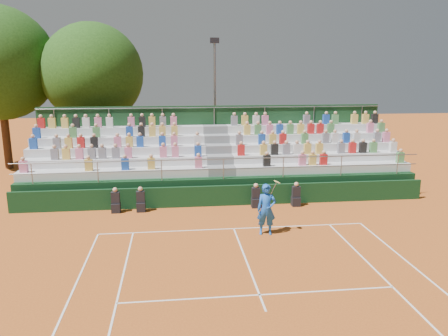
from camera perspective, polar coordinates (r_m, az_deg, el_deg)
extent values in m
plane|color=#B7571E|center=(18.27, 1.28, -7.94)|extent=(90.00, 90.00, 0.00)
cube|color=white|center=(18.27, 1.28, -7.92)|extent=(11.00, 0.06, 0.01)
cube|color=white|center=(15.35, 2.96, -12.10)|extent=(0.06, 6.40, 0.01)
cube|color=white|center=(13.34, 4.66, -16.19)|extent=(8.22, 0.06, 0.01)
cube|color=black|center=(21.12, 0.09, -3.62)|extent=(20.00, 0.15, 1.00)
cube|color=black|center=(20.82, -13.93, -5.06)|extent=(0.40, 0.40, 0.44)
cube|color=black|center=(20.68, -14.00, -3.79)|extent=(0.38, 0.25, 0.55)
sphere|color=tan|center=(20.58, -14.05, -2.78)|extent=(0.22, 0.22, 0.22)
cube|color=black|center=(20.70, -10.78, -5.01)|extent=(0.40, 0.40, 0.44)
cube|color=black|center=(20.56, -10.84, -3.73)|extent=(0.38, 0.25, 0.55)
sphere|color=tan|center=(20.46, -10.88, -2.71)|extent=(0.22, 0.22, 0.22)
cube|color=black|center=(20.99, 4.15, -4.56)|extent=(0.40, 0.40, 0.44)
cube|color=black|center=(20.85, 4.18, -3.30)|extent=(0.38, 0.25, 0.55)
sphere|color=tan|center=(20.75, 4.19, -2.29)|extent=(0.22, 0.22, 0.22)
cube|color=black|center=(21.44, 9.35, -4.33)|extent=(0.40, 0.40, 0.44)
cube|color=black|center=(21.30, 9.39, -3.09)|extent=(0.38, 0.25, 0.55)
sphere|color=tan|center=(21.20, 9.43, -2.11)|extent=(0.22, 0.22, 0.22)
cube|color=black|center=(24.07, -0.77, -1.33)|extent=(20.00, 5.20, 1.20)
cube|color=silver|center=(22.33, -14.11, -0.69)|extent=(9.30, 0.85, 0.42)
cube|color=silver|center=(23.45, 12.77, 0.01)|extent=(9.30, 0.85, 0.42)
cube|color=slate|center=(22.26, -0.34, -0.34)|extent=(1.40, 0.85, 0.42)
cube|color=silver|center=(23.07, -13.91, 0.81)|extent=(9.30, 0.85, 0.42)
cube|color=silver|center=(24.15, 12.16, 1.42)|extent=(9.30, 0.85, 0.42)
cube|color=slate|center=(23.00, -0.57, 1.15)|extent=(1.40, 0.85, 0.42)
cube|color=silver|center=(23.81, -13.71, 2.22)|extent=(9.30, 0.85, 0.42)
cube|color=silver|center=(24.86, 11.58, 2.75)|extent=(9.30, 0.85, 0.42)
cube|color=slate|center=(23.75, -0.79, 2.55)|extent=(1.40, 0.85, 0.42)
cube|color=silver|center=(24.58, -13.53, 3.54)|extent=(9.30, 0.85, 0.42)
cube|color=silver|center=(25.59, 11.04, 4.01)|extent=(9.30, 0.85, 0.42)
cube|color=slate|center=(24.51, -1.00, 3.87)|extent=(1.40, 0.85, 0.42)
cube|color=silver|center=(25.35, -13.36, 4.78)|extent=(9.30, 0.85, 0.42)
cube|color=silver|center=(26.34, 10.52, 5.20)|extent=(9.30, 0.85, 0.42)
cube|color=slate|center=(25.29, -1.19, 5.10)|extent=(1.40, 0.85, 0.42)
cube|color=#163B1E|center=(25.94, -1.29, 3.31)|extent=(20.00, 0.12, 4.40)
cylinder|color=gray|center=(21.24, -0.08, 1.20)|extent=(20.00, 0.05, 0.05)
cylinder|color=gray|center=(25.58, -1.30, 7.92)|extent=(20.00, 0.05, 0.05)
cube|color=pink|center=(23.03, -24.71, 0.16)|extent=(0.36, 0.24, 0.56)
cube|color=gold|center=(22.27, -17.25, 0.37)|extent=(0.36, 0.24, 0.56)
cube|color=#1E4CB2|center=(22.01, -12.79, 0.49)|extent=(0.36, 0.24, 0.56)
cube|color=gold|center=(21.91, -9.47, 0.58)|extent=(0.36, 0.24, 0.56)
cube|color=pink|center=(21.91, -3.35, 0.74)|extent=(0.36, 0.24, 0.56)
cube|color=slate|center=(23.40, -21.22, 1.70)|extent=(0.36, 0.24, 0.56)
cube|color=gold|center=(23.26, -19.92, 1.75)|extent=(0.36, 0.24, 0.56)
cube|color=pink|center=(23.12, -18.36, 1.80)|extent=(0.36, 0.24, 0.56)
cube|color=slate|center=(23.01, -16.88, 1.84)|extent=(0.36, 0.24, 0.56)
cube|color=slate|center=(22.92, -15.60, 1.89)|extent=(0.36, 0.24, 0.56)
cube|color=slate|center=(22.82, -13.96, 1.94)|extent=(0.36, 0.24, 0.56)
cube|color=pink|center=(22.75, -12.39, 1.98)|extent=(0.36, 0.24, 0.56)
cube|color=pink|center=(22.64, -7.93, 2.11)|extent=(0.36, 0.24, 0.56)
cube|color=pink|center=(22.63, -6.39, 2.15)|extent=(0.36, 0.24, 0.56)
cube|color=#1E4CB2|center=(22.67, -3.43, 2.22)|extent=(0.36, 0.24, 0.56)
cube|color=#1E4CB2|center=(24.47, -23.64, 2.95)|extent=(0.36, 0.24, 0.56)
cube|color=slate|center=(24.16, -20.98, 3.06)|extent=(0.36, 0.24, 0.56)
cube|color=gold|center=(24.02, -19.63, 3.11)|extent=(0.36, 0.24, 0.56)
cube|color=red|center=(23.88, -18.17, 3.17)|extent=(0.36, 0.24, 0.56)
cube|color=black|center=(23.76, -16.59, 3.22)|extent=(0.36, 0.24, 0.56)
cube|color=pink|center=(23.58, -13.73, 3.32)|extent=(0.36, 0.24, 0.56)
cube|color=gold|center=(23.51, -12.26, 3.37)|extent=(0.36, 0.24, 0.56)
cube|color=#1E4CB2|center=(23.47, -10.91, 3.41)|extent=(0.36, 0.24, 0.56)
cube|color=#1E4CB2|center=(23.41, -8.05, 3.49)|extent=(0.36, 0.24, 0.56)
cube|color=pink|center=(23.40, -6.52, 3.53)|extent=(0.36, 0.24, 0.56)
cube|color=silver|center=(23.43, -3.51, 3.61)|extent=(0.36, 0.24, 0.56)
cube|color=#1E4CB2|center=(25.23, -23.27, 4.21)|extent=(0.36, 0.24, 0.56)
cube|color=#4C8C4C|center=(24.76, -19.12, 4.40)|extent=(0.36, 0.24, 0.56)
cube|color=#4C8C4C|center=(24.53, -16.32, 4.52)|extent=(0.36, 0.24, 0.56)
cube|color=#1E4CB2|center=(24.29, -12.24, 4.67)|extent=(0.36, 0.24, 0.56)
cube|color=black|center=(24.24, -10.73, 4.72)|extent=(0.36, 0.24, 0.56)
cube|color=gold|center=(24.21, -9.35, 4.76)|extent=(0.36, 0.24, 0.56)
cube|color=gold|center=(24.19, -8.04, 4.80)|extent=(0.36, 0.24, 0.56)
cube|color=gold|center=(24.18, -6.49, 4.84)|extent=(0.36, 0.24, 0.56)
cube|color=red|center=(25.98, -22.76, 5.41)|extent=(0.36, 0.24, 0.56)
cube|color=gold|center=(25.83, -21.55, 5.48)|extent=(0.36, 0.24, 0.56)
cube|color=gold|center=(25.66, -20.05, 5.55)|extent=(0.36, 0.24, 0.56)
cube|color=black|center=(25.53, -18.75, 5.61)|extent=(0.36, 0.24, 0.56)
cube|color=silver|center=(25.43, -17.58, 5.67)|extent=(0.36, 0.24, 0.56)
cube|color=pink|center=(25.31, -16.13, 5.73)|extent=(0.36, 0.24, 0.56)
cube|color=silver|center=(25.22, -14.72, 5.79)|extent=(0.36, 0.24, 0.56)
cube|color=pink|center=(25.08, -12.01, 5.89)|extent=(0.36, 0.24, 0.56)
cube|color=black|center=(25.03, -10.63, 5.94)|extent=(0.36, 0.24, 0.56)
cube|color=gold|center=(25.00, -9.38, 5.98)|extent=(0.36, 0.24, 0.56)
cube|color=slate|center=(24.98, -7.99, 6.02)|extent=(0.36, 0.24, 0.56)
cube|color=pink|center=(24.97, -6.60, 6.06)|extent=(0.36, 0.24, 0.56)
cube|color=black|center=(22.38, 5.61, 0.95)|extent=(0.36, 0.24, 0.56)
cube|color=pink|center=(22.84, 10.18, 1.05)|extent=(0.36, 0.24, 0.56)
cube|color=gold|center=(23.01, 11.48, 1.08)|extent=(0.36, 0.24, 0.56)
cube|color=red|center=(23.20, 12.87, 1.10)|extent=(0.36, 0.24, 0.56)
cube|color=#4C8C4C|center=(24.91, 22.02, 1.28)|extent=(0.36, 0.24, 0.56)
cube|color=red|center=(22.90, 2.24, 2.34)|extent=(0.36, 0.24, 0.56)
cube|color=gold|center=(23.11, 5.18, 2.40)|extent=(0.36, 0.24, 0.56)
cube|color=black|center=(23.24, 6.62, 2.42)|extent=(0.36, 0.24, 0.56)
cube|color=slate|center=(23.40, 8.14, 2.44)|extent=(0.36, 0.24, 0.56)
cube|color=silver|center=(23.55, 9.48, 2.46)|extent=(0.36, 0.24, 0.56)
cube|color=gold|center=(23.72, 10.84, 2.48)|extent=(0.36, 0.24, 0.56)
cube|color=gold|center=(23.92, 12.34, 2.50)|extent=(0.36, 0.24, 0.56)
cube|color=slate|center=(24.34, 15.04, 2.53)|extent=(0.36, 0.24, 0.56)
cube|color=red|center=(24.58, 16.42, 2.54)|extent=(0.36, 0.24, 0.56)
cube|color=black|center=(24.82, 17.68, 2.56)|extent=(0.36, 0.24, 0.56)
cube|color=#4C8C4C|center=(25.06, 18.91, 2.56)|extent=(0.36, 0.24, 0.56)
cube|color=silver|center=(25.57, 21.20, 2.58)|extent=(0.36, 0.24, 0.56)
cube|color=slate|center=(23.66, 2.01, 3.71)|extent=(0.36, 0.24, 0.56)
cube|color=#1E4CB2|center=(23.88, 4.95, 3.75)|extent=(0.36, 0.24, 0.56)
cube|color=gold|center=(24.01, 6.37, 3.77)|extent=(0.36, 0.24, 0.56)
cube|color=red|center=(24.14, 7.69, 3.79)|extent=(0.36, 0.24, 0.56)
cube|color=#4C8C4C|center=(24.47, 10.49, 3.81)|extent=(0.36, 0.24, 0.56)
cube|color=slate|center=(24.85, 13.12, 3.82)|extent=(0.36, 0.24, 0.56)
cube|color=silver|center=(25.03, 14.26, 3.82)|extent=(0.36, 0.24, 0.56)
cube|color=#1E4CB2|center=(25.27, 15.66, 3.83)|extent=(0.36, 0.24, 0.56)
cube|color=silver|center=(25.50, 16.90, 3.83)|extent=(0.36, 0.24, 0.56)
cube|color=slate|center=(26.01, 19.35, 3.82)|extent=(0.36, 0.24, 0.56)
cube|color=pink|center=(26.25, 20.42, 3.81)|extent=(0.36, 0.24, 0.56)
cube|color=gold|center=(24.52, 3.03, 5.01)|extent=(0.36, 0.24, 0.56)
cube|color=#4C8C4C|center=(24.63, 4.44, 5.03)|extent=(0.36, 0.24, 0.56)
cube|color=pink|center=(24.77, 5.97, 5.04)|extent=(0.36, 0.24, 0.56)
cube|color=#1E4CB2|center=(24.90, 7.29, 5.05)|extent=(0.36, 0.24, 0.56)
cube|color=#4C8C4C|center=(25.05, 8.63, 5.05)|extent=(0.36, 0.24, 0.56)
cube|color=gold|center=(25.22, 9.98, 5.05)|extent=(0.36, 0.24, 0.56)
cube|color=red|center=(25.40, 11.27, 5.05)|extent=(0.36, 0.24, 0.56)
cube|color=red|center=(25.57, 12.45, 5.05)|extent=(0.36, 0.24, 0.56)
cube|color=#4C8C4C|center=(25.78, 13.76, 5.04)|extent=(0.36, 0.24, 0.56)
cube|color=pink|center=(26.69, 18.54, 5.00)|extent=(0.36, 0.24, 0.56)
cube|color=#4C8C4C|center=(26.98, 19.83, 4.98)|extent=(0.36, 0.24, 0.56)
cube|color=slate|center=(25.21, 1.35, 6.20)|extent=(0.36, 0.24, 0.56)
cube|color=gold|center=(25.30, 2.73, 6.21)|extent=(0.36, 0.24, 0.56)
cube|color=silver|center=(25.42, 4.20, 6.22)|extent=(0.36, 0.24, 0.56)
cube|color=pink|center=(25.52, 5.39, 6.23)|extent=(0.36, 0.24, 0.56)
cube|color=slate|center=(26.15, 10.72, 6.22)|extent=(0.36, 0.24, 0.56)
cube|color=#1E4CB2|center=(26.52, 13.18, 6.20)|extent=(0.36, 0.24, 0.56)
cube|color=#4C8C4C|center=(26.72, 14.31, 6.18)|extent=(0.36, 0.24, 0.56)
cube|color=gold|center=(27.16, 16.65, 6.14)|extent=(0.36, 0.24, 0.56)
cube|color=gold|center=(27.43, 17.97, 6.12)|extent=(0.36, 0.24, 0.56)
cube|color=black|center=(27.68, 19.07, 6.10)|extent=(0.36, 0.24, 0.56)
imported|color=blue|center=(17.46, 5.56, -5.41)|extent=(0.80, 0.58, 2.06)
cylinder|color=gray|center=(17.27, 6.43, -2.79)|extent=(0.26, 0.03, 0.51)
cylinder|color=#E5D866|center=(17.23, 6.94, -1.81)|extent=(0.26, 0.28, 0.14)
cylinder|color=#3A2415|center=(32.29, -26.54, 3.43)|extent=(0.50, 0.50, 3.95)
cylinder|color=#3A2415|center=(30.48, -16.25, 3.46)|extent=(0.50, 0.50, 3.60)
sphere|color=#1A3D10|center=(30.12, -16.78, 11.72)|extent=(6.48, 6.48, 6.48)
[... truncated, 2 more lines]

